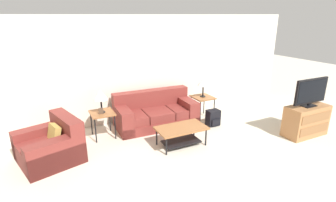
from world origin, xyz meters
TOP-DOWN VIEW (x-y plane):
  - wall_back at (0.00, 4.58)m, footprint 8.64×0.06m
  - couch at (-0.06, 3.98)m, footprint 1.95×0.97m
  - armchair at (-2.45, 3.33)m, footprint 1.24×1.27m
  - coffee_table at (-0.01, 2.78)m, footprint 1.03×0.59m
  - side_table_left at (-1.36, 3.89)m, footprint 0.50×0.54m
  - side_table_right at (1.23, 3.89)m, footprint 0.50×0.54m
  - table_lamp_left at (-1.36, 3.89)m, footprint 0.30×0.30m
  - table_lamp_right at (1.23, 3.89)m, footprint 0.30×0.30m
  - tv_console at (2.72, 1.98)m, footprint 1.01×0.46m
  - television at (2.72, 1.98)m, footprint 0.93×0.20m
  - backpack at (1.19, 3.34)m, footprint 0.31×0.30m
  - picture_frame at (-1.40, 3.81)m, footprint 0.10×0.04m

SIDE VIEW (x-z plane):
  - backpack at x=1.19m, z-range 0.00..0.38m
  - armchair at x=-2.45m, z-range -0.11..0.69m
  - couch at x=-0.06m, z-range -0.12..0.70m
  - coffee_table at x=-0.01m, z-range 0.10..0.50m
  - tv_console at x=2.72m, z-range 0.00..0.69m
  - side_table_left at x=-1.36m, z-range 0.23..0.80m
  - side_table_right at x=1.23m, z-range 0.23..0.80m
  - picture_frame at x=-1.40m, z-range 0.57..0.71m
  - table_lamp_left at x=-1.36m, z-range 0.71..1.22m
  - table_lamp_right at x=1.23m, z-range 0.71..1.22m
  - television at x=2.72m, z-range 0.71..1.33m
  - wall_back at x=0.00m, z-range 0.00..2.60m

